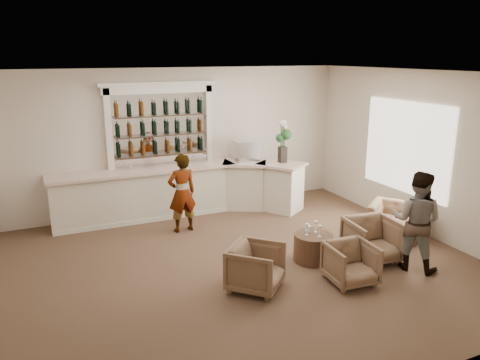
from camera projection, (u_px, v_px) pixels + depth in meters
name	position (u px, v px, depth m)	size (l,w,h in m)	color
ground	(244.00, 265.00, 8.23)	(8.00, 8.00, 0.00)	brown
room_shell	(236.00, 127.00, 8.30)	(8.04, 7.02, 3.32)	beige
bar_counter	(183.00, 191.00, 10.65)	(5.72, 1.80, 1.14)	#EEE7CF
back_bar_alcove	(161.00, 126.00, 10.50)	(2.64, 0.25, 3.00)	white
cocktail_table	(313.00, 248.00, 8.35)	(0.68, 0.68, 0.50)	#513123
sommelier	(182.00, 193.00, 9.61)	(0.60, 0.40, 1.65)	gray
guest	(416.00, 221.00, 7.90)	(0.84, 0.66, 1.73)	gray
armchair_left	(256.00, 267.00, 7.32)	(0.78, 0.80, 0.73)	brown
armchair_center	(351.00, 264.00, 7.51)	(0.72, 0.74, 0.67)	brown
armchair_right	(372.00, 240.00, 8.33)	(0.83, 0.85, 0.78)	brown
armchair_far	(396.00, 220.00, 9.48)	(1.01, 0.89, 0.66)	brown
espresso_machine	(246.00, 151.00, 11.03)	(0.54, 0.45, 0.48)	silver
flower_vase	(283.00, 139.00, 10.79)	(0.26, 0.26, 0.98)	black
wine_glass_bar_left	(131.00, 166.00, 10.07)	(0.07, 0.07, 0.21)	white
wine_glass_bar_right	(205.00, 159.00, 10.75)	(0.07, 0.07, 0.21)	white
wine_glass_tbl_a	(307.00, 229.00, 8.24)	(0.07, 0.07, 0.21)	white
wine_glass_tbl_b	(316.00, 227.00, 8.37)	(0.07, 0.07, 0.21)	white
wine_glass_tbl_c	(320.00, 231.00, 8.16)	(0.07, 0.07, 0.21)	white
napkin_holder	(308.00, 229.00, 8.38)	(0.08, 0.08, 0.12)	white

